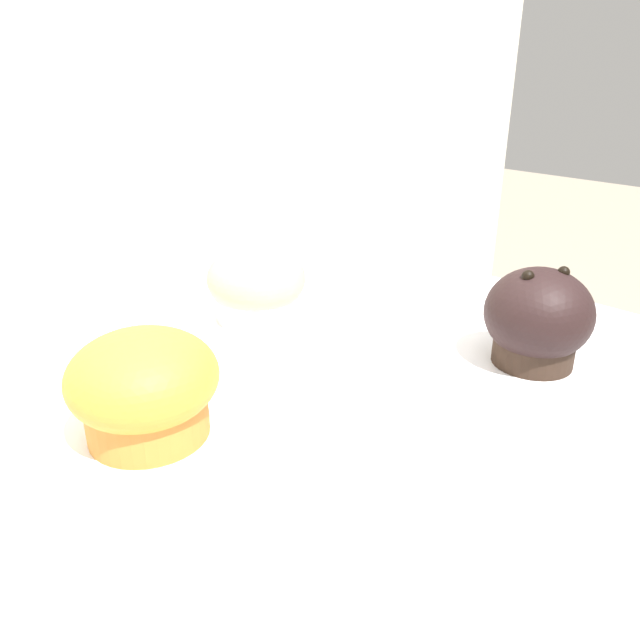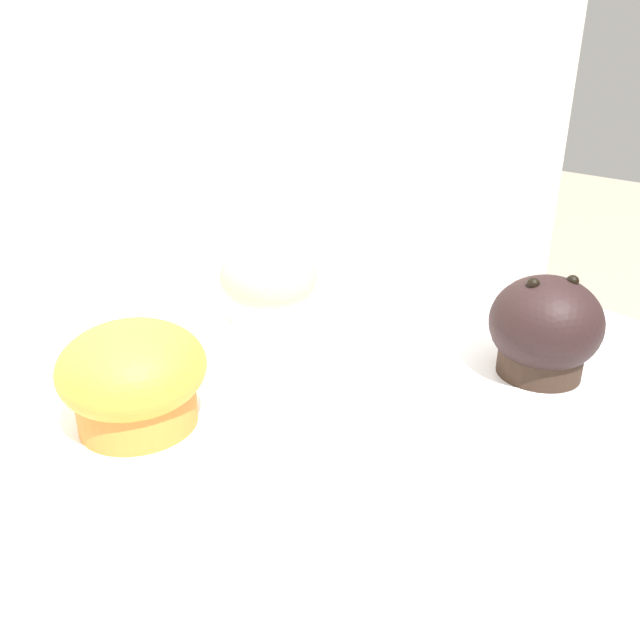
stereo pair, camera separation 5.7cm
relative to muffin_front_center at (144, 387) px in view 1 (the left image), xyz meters
The scene contains 3 objects.
muffin_front_center is the anchor object (origin of this frame).
muffin_back_left 0.24m from the muffin_front_center, 29.64° to the left, with size 0.11×0.11×0.08m.
muffin_back_right 0.35m from the muffin_front_center, 25.46° to the right, with size 0.10×0.10×0.10m.
Camera 1 is at (-0.21, -0.43, 1.17)m, focal length 35.00 mm.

